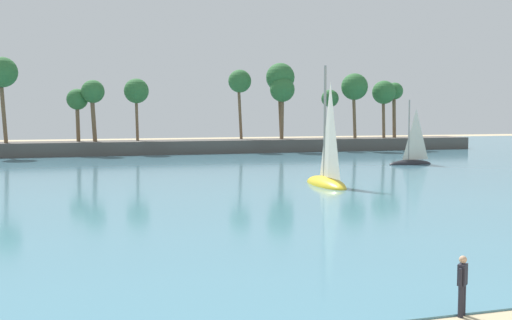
# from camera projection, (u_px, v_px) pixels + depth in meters

# --- Properties ---
(sea) EXTENTS (220.00, 108.41, 0.06)m
(sea) POSITION_uv_depth(u_px,v_px,m) (129.00, 163.00, 67.18)
(sea) COLOR teal
(sea) RESTS_ON ground
(palm_headland) EXTENTS (103.78, 6.53, 12.58)m
(palm_headland) POSITION_uv_depth(u_px,v_px,m) (134.00, 128.00, 80.95)
(palm_headland) COLOR #514C47
(palm_headland) RESTS_ON ground
(person_at_waterline) EXTENTS (0.44, 0.39, 1.67)m
(person_at_waterline) POSITION_uv_depth(u_px,v_px,m) (462.00, 284.00, 16.54)
(person_at_waterline) COLOR #23232D
(person_at_waterline) RESTS_ON ground
(sailboat_mid_bay) EXTENTS (5.12, 1.73, 7.33)m
(sailboat_mid_bay) POSITION_uv_depth(u_px,v_px,m) (411.00, 158.00, 64.82)
(sailboat_mid_bay) COLOR black
(sailboat_mid_bay) RESTS_ON sea
(sailboat_toward_headland) EXTENTS (2.38, 6.76, 9.66)m
(sailboat_toward_headland) POSITION_uv_depth(u_px,v_px,m) (327.00, 174.00, 46.07)
(sailboat_toward_headland) COLOR yellow
(sailboat_toward_headland) RESTS_ON sea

